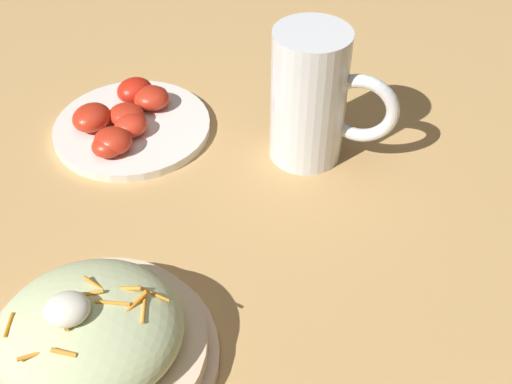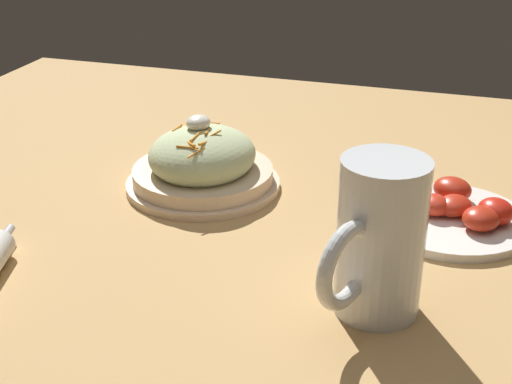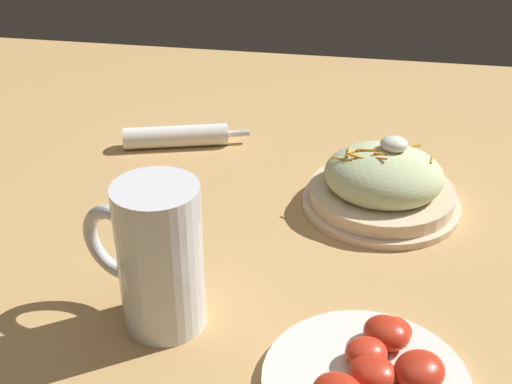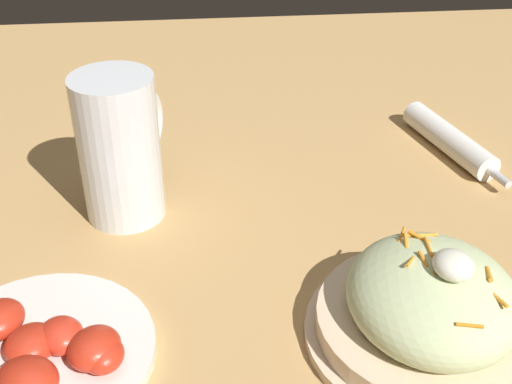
# 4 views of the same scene
# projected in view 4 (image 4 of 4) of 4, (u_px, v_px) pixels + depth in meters

# --- Properties ---
(ground_plane) EXTENTS (1.43, 1.43, 0.00)m
(ground_plane) POSITION_uv_depth(u_px,v_px,m) (280.00, 233.00, 0.73)
(ground_plane) COLOR tan
(salad_plate) EXTENTS (0.22, 0.22, 0.10)m
(salad_plate) POSITION_uv_depth(u_px,v_px,m) (430.00, 309.00, 0.58)
(salad_plate) COLOR beige
(salad_plate) RESTS_ON ground_plane
(beer_mug) EXTENTS (0.15, 0.09, 0.17)m
(beer_mug) POSITION_uv_depth(u_px,v_px,m) (122.00, 155.00, 0.73)
(beer_mug) COLOR white
(beer_mug) RESTS_ON ground_plane
(napkin_roll) EXTENTS (0.20, 0.08, 0.03)m
(napkin_roll) POSITION_uv_depth(u_px,v_px,m) (450.00, 140.00, 0.87)
(napkin_roll) COLOR white
(napkin_roll) RESTS_ON ground_plane
(tomato_plate) EXTENTS (0.20, 0.20, 0.04)m
(tomato_plate) POSITION_uv_depth(u_px,v_px,m) (37.00, 350.00, 0.57)
(tomato_plate) COLOR white
(tomato_plate) RESTS_ON ground_plane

